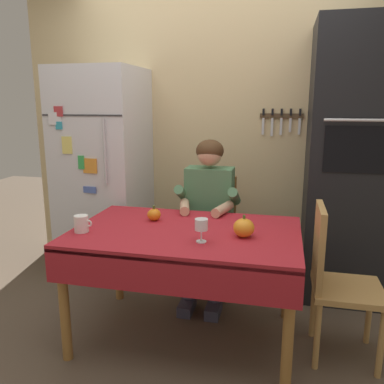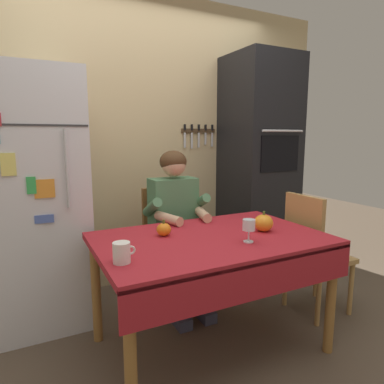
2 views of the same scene
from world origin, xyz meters
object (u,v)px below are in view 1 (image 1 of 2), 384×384
(chair_right_side, at_px, (335,276))
(pumpkin_large, at_px, (244,228))
(wine_glass, at_px, (201,226))
(seated_person, at_px, (208,207))
(dining_table, at_px, (185,244))
(wall_oven, at_px, (347,165))
(pumpkin_medium, at_px, (154,215))
(chair_behind_person, at_px, (212,228))
(coffee_mug, at_px, (82,224))
(refrigerator, at_px, (104,175))

(chair_right_side, height_order, pumpkin_large, chair_right_side)
(wine_glass, bearing_deg, seated_person, 98.15)
(dining_table, distance_m, chair_right_side, 0.91)
(wall_oven, height_order, chair_right_side, wall_oven)
(pumpkin_medium, bearing_deg, wine_glass, -40.89)
(wine_glass, bearing_deg, chair_behind_person, 96.57)
(wine_glass, relative_size, pumpkin_large, 1.03)
(wall_oven, height_order, coffee_mug, wall_oven)
(wine_glass, bearing_deg, refrigerator, 135.86)
(seated_person, bearing_deg, pumpkin_large, -62.05)
(wall_oven, relative_size, pumpkin_medium, 20.44)
(coffee_mug, bearing_deg, chair_right_side, 7.99)
(refrigerator, distance_m, chair_behind_person, 1.06)
(dining_table, bearing_deg, chair_behind_person, 87.93)
(refrigerator, height_order, chair_right_side, refrigerator)
(chair_right_side, distance_m, coffee_mug, 1.55)
(chair_right_side, bearing_deg, wall_oven, 80.30)
(wall_oven, distance_m, dining_table, 1.45)
(seated_person, xyz_separation_m, wine_glass, (0.11, -0.78, 0.10))
(chair_right_side, bearing_deg, coffee_mug, -172.01)
(refrigerator, xyz_separation_m, pumpkin_medium, (0.69, -0.72, -0.12))
(dining_table, relative_size, pumpkin_medium, 13.62)
(wall_oven, bearing_deg, chair_behind_person, -172.74)
(chair_behind_person, bearing_deg, coffee_mug, -123.72)
(refrigerator, bearing_deg, dining_table, -42.91)
(dining_table, xyz_separation_m, coffee_mug, (-0.61, -0.16, 0.14))
(coffee_mug, distance_m, pumpkin_medium, 0.48)
(wall_oven, bearing_deg, pumpkin_medium, -149.95)
(wall_oven, bearing_deg, dining_table, -138.69)
(seated_person, relative_size, chair_right_side, 1.34)
(wall_oven, bearing_deg, chair_right_side, -99.70)
(dining_table, height_order, chair_behind_person, chair_behind_person)
(seated_person, bearing_deg, pumpkin_medium, -123.05)
(dining_table, height_order, pumpkin_large, pumpkin_large)
(refrigerator, height_order, chair_behind_person, refrigerator)
(chair_behind_person, height_order, pumpkin_large, chair_behind_person)
(wall_oven, relative_size, wine_glass, 15.37)
(refrigerator, bearing_deg, chair_right_side, -24.25)
(dining_table, bearing_deg, wall_oven, 41.31)
(refrigerator, distance_m, pumpkin_large, 1.60)
(wall_oven, bearing_deg, refrigerator, -178.86)
(refrigerator, distance_m, pumpkin_medium, 1.00)
(chair_behind_person, height_order, seated_person, seated_person)
(coffee_mug, height_order, pumpkin_medium, same)
(chair_behind_person, distance_m, chair_right_side, 1.15)
(refrigerator, distance_m, seated_person, 1.03)
(refrigerator, height_order, seated_person, refrigerator)
(refrigerator, relative_size, pumpkin_medium, 17.52)
(chair_behind_person, xyz_separation_m, chair_right_side, (0.87, -0.74, 0.00))
(wall_oven, xyz_separation_m, chair_behind_person, (-1.02, -0.13, -0.54))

